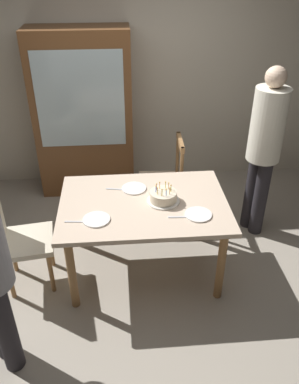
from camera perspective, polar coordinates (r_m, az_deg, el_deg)
ground at (r=3.81m, az=-0.76°, el=-10.97°), size 6.40×6.40×0.00m
back_wall at (r=4.81m, az=-2.52°, el=16.41°), size 6.40×0.10×2.60m
dining_table at (r=3.39m, az=-0.84°, el=-2.83°), size 1.43×0.99×0.76m
birthday_cake at (r=3.33m, az=2.00°, el=-0.70°), size 0.28×0.28×0.16m
plate_near_celebrant at (r=3.16m, az=-7.70°, el=-3.95°), size 0.22×0.22×0.01m
plate_far_side at (r=3.52m, az=-2.27°, el=0.55°), size 0.22×0.22×0.01m
plate_near_guest at (r=3.21m, az=7.08°, el=-3.24°), size 0.22×0.22×0.01m
fork_near_celebrant at (r=3.16m, az=-10.60°, el=-4.25°), size 0.18×0.03×0.01m
fork_far_side at (r=3.52m, az=-4.87°, el=0.41°), size 0.18×0.05×0.01m
fork_near_guest at (r=3.17m, az=4.30°, el=-3.63°), size 0.18×0.03×0.01m
chair_spindle_back at (r=4.20m, az=1.94°, el=1.45°), size 0.45×0.45×0.95m
chair_upholstered at (r=3.52m, az=-18.99°, el=-5.97°), size 0.50×0.50×0.95m
person_guest at (r=3.94m, az=16.31°, el=6.61°), size 0.32×0.32×1.73m
china_cabinet at (r=4.65m, az=-9.51°, el=10.94°), size 1.10×0.45×1.90m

